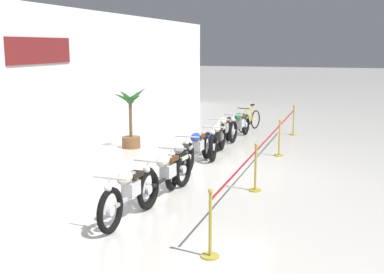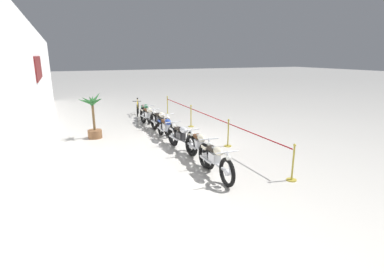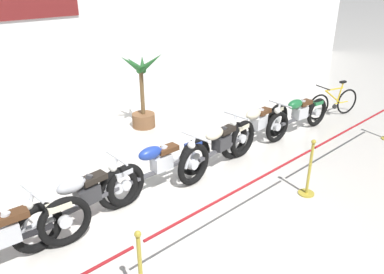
# 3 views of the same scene
# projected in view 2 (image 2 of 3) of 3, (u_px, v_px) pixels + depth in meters

# --- Properties ---
(ground_plane) EXTENTS (120.00, 120.00, 0.00)m
(ground_plane) POSITION_uv_depth(u_px,v_px,m) (183.00, 139.00, 12.33)
(ground_plane) COLOR silver
(back_wall) EXTENTS (28.00, 0.29, 4.20)m
(back_wall) POSITION_uv_depth(u_px,v_px,m) (38.00, 94.00, 9.80)
(back_wall) COLOR white
(back_wall) RESTS_ON ground
(motorcycle_cream_0) EXTENTS (2.21, 0.62, 0.97)m
(motorcycle_cream_0) POSITION_uv_depth(u_px,v_px,m) (215.00, 160.00, 8.37)
(motorcycle_cream_0) COLOR black
(motorcycle_cream_0) RESTS_ON ground
(motorcycle_cream_1) EXTENTS (2.42, 0.62, 0.97)m
(motorcycle_cream_1) POSITION_uv_depth(u_px,v_px,m) (199.00, 146.00, 9.68)
(motorcycle_cream_1) COLOR black
(motorcycle_cream_1) RESTS_ON ground
(motorcycle_silver_2) EXTENTS (2.27, 0.62, 0.95)m
(motorcycle_silver_2) POSITION_uv_depth(u_px,v_px,m) (181.00, 138.00, 10.72)
(motorcycle_silver_2) COLOR black
(motorcycle_silver_2) RESTS_ON ground
(motorcycle_blue_3) EXTENTS (2.43, 0.62, 0.95)m
(motorcycle_blue_3) POSITION_uv_depth(u_px,v_px,m) (167.00, 129.00, 11.98)
(motorcycle_blue_3) COLOR black
(motorcycle_blue_3) RESTS_ON ground
(motorcycle_cream_4) EXTENTS (2.32, 0.63, 0.97)m
(motorcycle_cream_4) POSITION_uv_depth(u_px,v_px,m) (160.00, 122.00, 13.24)
(motorcycle_cream_4) COLOR black
(motorcycle_cream_4) RESTS_ON ground
(motorcycle_cream_5) EXTENTS (2.42, 0.62, 0.98)m
(motorcycle_cream_5) POSITION_uv_depth(u_px,v_px,m) (148.00, 116.00, 14.38)
(motorcycle_cream_5) COLOR black
(motorcycle_cream_5) RESTS_ON ground
(motorcycle_green_6) EXTENTS (2.25, 0.62, 0.94)m
(motorcycle_green_6) POSITION_uv_depth(u_px,v_px,m) (146.00, 112.00, 15.60)
(motorcycle_green_6) COLOR black
(motorcycle_green_6) RESTS_ON ground
(bicycle) EXTENTS (1.66, 0.62, 0.95)m
(bicycle) POSITION_uv_depth(u_px,v_px,m) (138.00, 109.00, 17.12)
(bicycle) COLOR black
(bicycle) RESTS_ON ground
(potted_palm_left_of_row) EXTENTS (1.01, 1.00, 1.92)m
(potted_palm_left_of_row) POSITION_uv_depth(u_px,v_px,m) (94.00, 118.00, 12.24)
(potted_palm_left_of_row) COLOR brown
(potted_palm_left_of_row) RESTS_ON ground
(stanchion_far_left) EXTENTS (10.53, 0.28, 1.05)m
(stanchion_far_left) POSITION_uv_depth(u_px,v_px,m) (224.00, 125.00, 11.42)
(stanchion_far_left) COLOR gold
(stanchion_far_left) RESTS_ON ground
(stanchion_mid_left) EXTENTS (0.28, 0.28, 1.05)m
(stanchion_mid_left) POSITION_uv_depth(u_px,v_px,m) (228.00, 137.00, 11.23)
(stanchion_mid_left) COLOR gold
(stanchion_mid_left) RESTS_ON ground
(stanchion_mid_right) EXTENTS (0.28, 0.28, 1.05)m
(stanchion_mid_right) POSITION_uv_depth(u_px,v_px,m) (191.00, 119.00, 14.35)
(stanchion_mid_right) COLOR gold
(stanchion_mid_right) RESTS_ON ground
(stanchion_far_right) EXTENTS (0.28, 0.28, 1.05)m
(stanchion_far_right) POSITION_uv_depth(u_px,v_px,m) (168.00, 108.00, 17.40)
(stanchion_far_right) COLOR gold
(stanchion_far_right) RESTS_ON ground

